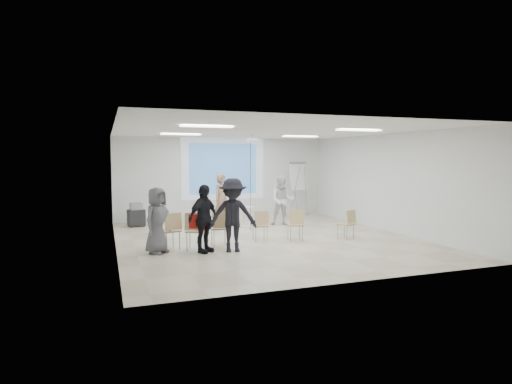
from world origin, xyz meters
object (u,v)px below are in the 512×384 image
object	(u,v)px
player_left	(222,197)
audience_mid	(233,210)
pedestal_table	(245,215)
chair_far_left	(171,228)
chair_left_inner	(220,225)
audience_outer	(157,217)
chair_center	(261,223)
audience_left	(204,214)
chair_right_far	(348,222)
player_right	(282,198)
laptop	(219,227)
chair_left_mid	(195,228)
av_cart	(136,215)
flipchart_easel	(298,176)
chair_right_inner	(296,222)

from	to	relation	value
player_left	audience_mid	world-z (taller)	audience_mid
pedestal_table	chair_far_left	xyz separation A→B (m)	(-2.79, -2.74, 0.17)
chair_left_inner	audience_outer	bearing A→B (deg)	-167.88
chair_center	audience_left	size ratio (longest dim) A/B	0.45
player_left	audience_outer	world-z (taller)	player_left
chair_right_far	audience_left	distance (m)	4.17
player_right	laptop	world-z (taller)	player_right
chair_far_left	audience_mid	size ratio (longest dim) A/B	0.46
player_left	chair_left_mid	world-z (taller)	player_left
pedestal_table	player_right	world-z (taller)	player_right
laptop	av_cart	xyz separation A→B (m)	(-1.79, 3.99, -0.14)
pedestal_table	flipchart_easel	xyz separation A→B (m)	(2.68, 1.64, 1.17)
chair_left_inner	chair_right_far	world-z (taller)	chair_left_inner
pedestal_table	chair_left_inner	xyz separation A→B (m)	(-1.57, -2.78, 0.17)
player_left	player_right	distance (m)	2.01
chair_left_mid	chair_right_far	size ratio (longest dim) A/B	1.14
audience_mid	flipchart_easel	size ratio (longest dim) A/B	0.95
player_right	flipchart_easel	distance (m)	2.29
chair_right_inner	pedestal_table	bearing A→B (deg)	112.99
chair_left_mid	audience_outer	xyz separation A→B (m)	(-0.90, 0.00, 0.32)
chair_right_far	flipchart_easel	size ratio (longest dim) A/B	0.39
chair_center	audience_mid	world-z (taller)	audience_mid
chair_left_mid	audience_left	bearing A→B (deg)	-38.27
chair_left_mid	av_cart	size ratio (longest dim) A/B	1.20
audience_left	audience_mid	xyz separation A→B (m)	(0.68, -0.14, 0.07)
flipchart_easel	audience_outer	bearing A→B (deg)	-154.40
player_left	flipchart_easel	world-z (taller)	flipchart_easel
laptop	audience_mid	distance (m)	0.91
chair_left_inner	flipchart_easel	xyz separation A→B (m)	(4.25, 4.42, 1.00)
player_right	audience_left	bearing A→B (deg)	-116.25
laptop	chair_left_mid	bearing A→B (deg)	29.28
chair_left_inner	audience_outer	size ratio (longest dim) A/B	0.53
chair_left_inner	chair_right_inner	distance (m)	2.15
chair_right_inner	chair_right_far	distance (m)	1.48
chair_far_left	chair_right_inner	bearing A→B (deg)	-17.88
flipchart_easel	pedestal_table	bearing A→B (deg)	-161.50
chair_left_inner	chair_center	xyz separation A→B (m)	(1.22, 0.34, -0.06)
player_left	audience_left	distance (m)	3.92
audience_outer	flipchart_easel	distance (m)	7.49
pedestal_table	chair_center	distance (m)	2.46
chair_far_left	chair_left_mid	world-z (taller)	chair_left_mid
chair_right_inner	laptop	distance (m)	2.14
chair_left_mid	av_cart	xyz separation A→B (m)	(-1.09, 4.32, -0.20)
pedestal_table	player_left	bearing A→B (deg)	151.64
chair_far_left	chair_left_mid	xyz separation A→B (m)	(0.53, -0.27, 0.01)
chair_center	chair_right_far	bearing A→B (deg)	-7.95
chair_left_inner	audience_left	size ratio (longest dim) A/B	0.50
chair_left_mid	laptop	world-z (taller)	chair_left_mid
chair_left_mid	flipchart_easel	bearing A→B (deg)	65.27
pedestal_table	chair_far_left	bearing A→B (deg)	-135.58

